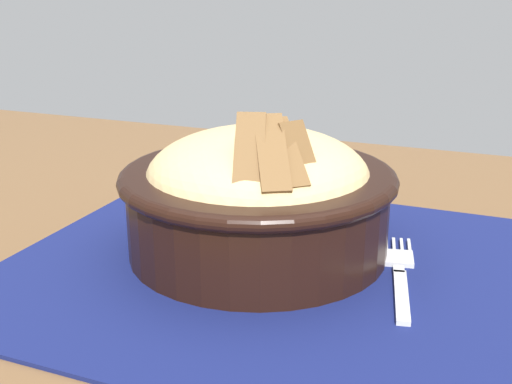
% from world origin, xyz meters
% --- Properties ---
extents(table, '(1.32, 0.77, 0.74)m').
position_xyz_m(table, '(0.00, 0.00, 0.67)').
color(table, brown).
rests_on(table, ground_plane).
extents(placemat, '(0.41, 0.35, 0.00)m').
position_xyz_m(placemat, '(-0.00, -0.02, 0.74)').
color(placemat, '#11194C').
rests_on(placemat, table).
extents(bowl, '(0.21, 0.21, 0.12)m').
position_xyz_m(bowl, '(-0.03, -0.00, 0.79)').
color(bowl, black).
rests_on(bowl, placemat).
extents(fork, '(0.04, 0.14, 0.00)m').
position_xyz_m(fork, '(0.08, -0.00, 0.74)').
color(fork, silver).
rests_on(fork, placemat).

